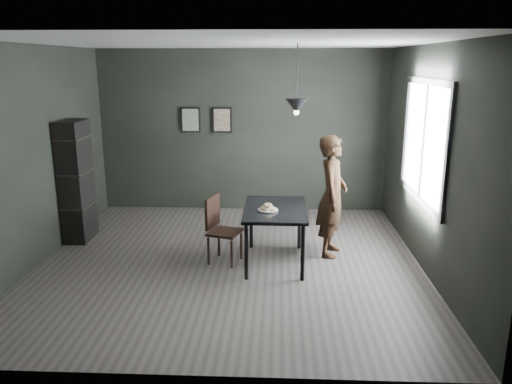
{
  "coord_description": "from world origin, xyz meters",
  "views": [
    {
      "loc": [
        0.63,
        -6.17,
        2.58
      ],
      "look_at": [
        0.35,
        0.05,
        0.95
      ],
      "focal_mm": 35.0,
      "sensor_mm": 36.0,
      "label": 1
    }
  ],
  "objects_px": {
    "cafe_table": "(275,214)",
    "white_plate": "(268,210)",
    "wood_chair": "(219,225)",
    "shelf_unit": "(76,181)",
    "pendant_lamp": "(296,106)",
    "woman": "(332,196)"
  },
  "relations": [
    {
      "from": "shelf_unit",
      "to": "pendant_lamp",
      "type": "relative_size",
      "value": 2.05
    },
    {
      "from": "wood_chair",
      "to": "shelf_unit",
      "type": "distance_m",
      "value": 2.35
    },
    {
      "from": "woman",
      "to": "wood_chair",
      "type": "xyz_separation_m",
      "value": [
        -1.5,
        -0.33,
        -0.32
      ]
    },
    {
      "from": "wood_chair",
      "to": "shelf_unit",
      "type": "bearing_deg",
      "value": 178.27
    },
    {
      "from": "white_plate",
      "to": "pendant_lamp",
      "type": "bearing_deg",
      "value": 33.08
    },
    {
      "from": "wood_chair",
      "to": "pendant_lamp",
      "type": "height_order",
      "value": "pendant_lamp"
    },
    {
      "from": "white_plate",
      "to": "wood_chair",
      "type": "height_order",
      "value": "wood_chair"
    },
    {
      "from": "cafe_table",
      "to": "white_plate",
      "type": "height_order",
      "value": "white_plate"
    },
    {
      "from": "pendant_lamp",
      "to": "woman",
      "type": "bearing_deg",
      "value": 25.97
    },
    {
      "from": "woman",
      "to": "wood_chair",
      "type": "relative_size",
      "value": 1.86
    },
    {
      "from": "pendant_lamp",
      "to": "shelf_unit",
      "type": "bearing_deg",
      "value": 167.69
    },
    {
      "from": "cafe_table",
      "to": "white_plate",
      "type": "xyz_separation_m",
      "value": [
        -0.09,
        -0.12,
        0.08
      ]
    },
    {
      "from": "woman",
      "to": "wood_chair",
      "type": "height_order",
      "value": "woman"
    },
    {
      "from": "cafe_table",
      "to": "shelf_unit",
      "type": "bearing_deg",
      "value": 164.83
    },
    {
      "from": "woman",
      "to": "wood_chair",
      "type": "distance_m",
      "value": 1.57
    },
    {
      "from": "shelf_unit",
      "to": "pendant_lamp",
      "type": "height_order",
      "value": "pendant_lamp"
    },
    {
      "from": "wood_chair",
      "to": "pendant_lamp",
      "type": "distance_m",
      "value": 1.83
    },
    {
      "from": "white_plate",
      "to": "wood_chair",
      "type": "relative_size",
      "value": 0.26
    },
    {
      "from": "shelf_unit",
      "to": "pendant_lamp",
      "type": "distance_m",
      "value": 3.45
    },
    {
      "from": "white_plate",
      "to": "wood_chair",
      "type": "bearing_deg",
      "value": 167.36
    },
    {
      "from": "cafe_table",
      "to": "wood_chair",
      "type": "relative_size",
      "value": 1.35
    },
    {
      "from": "white_plate",
      "to": "shelf_unit",
      "type": "height_order",
      "value": "shelf_unit"
    }
  ]
}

